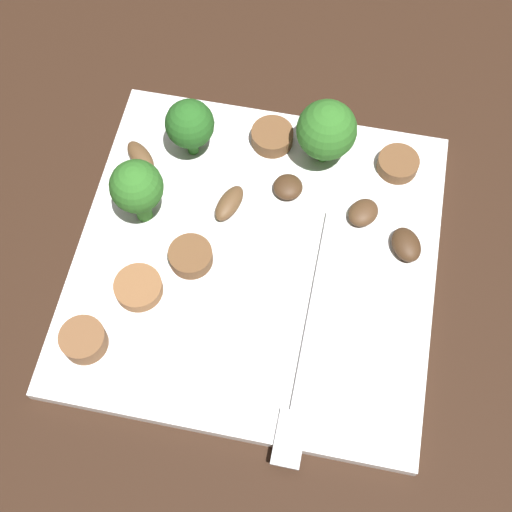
{
  "coord_description": "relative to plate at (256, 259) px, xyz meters",
  "views": [
    {
      "loc": [
        0.2,
        0.04,
        0.44
      ],
      "look_at": [
        0.0,
        0.0,
        0.01
      ],
      "focal_mm": 47.88,
      "sensor_mm": 36.0,
      "label": 1
    }
  ],
  "objects": [
    {
      "name": "broccoli_floret_1",
      "position": [
        -0.08,
        -0.06,
        0.04
      ],
      "size": [
        0.04,
        0.04,
        0.05
      ],
      "color": "#296420",
      "rests_on": "plate"
    },
    {
      "name": "mushroom_3",
      "position": [
        -0.06,
        0.01,
        0.01
      ],
      "size": [
        0.03,
        0.03,
        0.01
      ],
      "primitive_type": "ellipsoid",
      "rotation": [
        0.0,
        0.0,
        3.86
      ],
      "color": "#422B19",
      "rests_on": "plate"
    },
    {
      "name": "fork",
      "position": [
        0.06,
        0.05,
        0.01
      ],
      "size": [
        0.18,
        0.02,
        0.0
      ],
      "rotation": [
        0.0,
        0.0,
        -0.01
      ],
      "color": "silver",
      "rests_on": "plate"
    },
    {
      "name": "mushroom_4",
      "position": [
        -0.06,
        -0.1,
        0.01
      ],
      "size": [
        0.03,
        0.03,
        0.01
      ],
      "primitive_type": "ellipsoid",
      "rotation": [
        0.0,
        0.0,
        3.94
      ],
      "color": "brown",
      "rests_on": "plate"
    },
    {
      "name": "mushroom_0",
      "position": [
        -0.03,
        -0.03,
        0.01
      ],
      "size": [
        0.03,
        0.02,
        0.01
      ],
      "primitive_type": "ellipsoid",
      "rotation": [
        0.0,
        0.0,
        5.97
      ],
      "color": "brown",
      "rests_on": "plate"
    },
    {
      "name": "sausage_slice_3",
      "position": [
        0.04,
        -0.07,
        0.01
      ],
      "size": [
        0.05,
        0.05,
        0.01
      ],
      "primitive_type": "cylinder",
      "rotation": [
        0.0,
        0.0,
        2.54
      ],
      "color": "brown",
      "rests_on": "plate"
    },
    {
      "name": "plate",
      "position": [
        0.0,
        0.0,
        0.0
      ],
      "size": [
        0.25,
        0.25,
        0.01
      ],
      "primitive_type": "cube",
      "color": "white",
      "rests_on": "ground_plane"
    },
    {
      "name": "broccoli_floret_2",
      "position": [
        -0.02,
        -0.09,
        0.04
      ],
      "size": [
        0.04,
        0.04,
        0.06
      ],
      "color": "#347525",
      "rests_on": "plate"
    },
    {
      "name": "broccoli_floret_0",
      "position": [
        -0.09,
        0.03,
        0.04
      ],
      "size": [
        0.04,
        0.04,
        0.06
      ],
      "color": "#347525",
      "rests_on": "plate"
    },
    {
      "name": "sausage_slice_1",
      "position": [
        0.01,
        -0.04,
        0.01
      ],
      "size": [
        0.03,
        0.03,
        0.01
      ],
      "primitive_type": "cylinder",
      "rotation": [
        0.0,
        0.0,
        3.08
      ],
      "color": "brown",
      "rests_on": "plate"
    },
    {
      "name": "sausage_slice_2",
      "position": [
        -0.09,
        0.09,
        0.01
      ],
      "size": [
        0.04,
        0.04,
        0.01
      ],
      "primitive_type": "cylinder",
      "rotation": [
        0.0,
        0.0,
        0.99
      ],
      "color": "brown",
      "rests_on": "plate"
    },
    {
      "name": "mushroom_2",
      "position": [
        -0.03,
        0.1,
        0.01
      ],
      "size": [
        0.03,
        0.03,
        0.01
      ],
      "primitive_type": "ellipsoid",
      "rotation": [
        0.0,
        0.0,
        3.61
      ],
      "color": "#422B19",
      "rests_on": "plate"
    },
    {
      "name": "ground_plane",
      "position": [
        0.0,
        0.0,
        -0.01
      ],
      "size": [
        1.4,
        1.4,
        0.0
      ],
      "primitive_type": "plane",
      "color": "black"
    },
    {
      "name": "sausage_slice_0",
      "position": [
        -0.1,
        -0.01,
        0.01
      ],
      "size": [
        0.04,
        0.04,
        0.01
      ],
      "primitive_type": "cylinder",
      "rotation": [
        0.0,
        0.0,
        2.87
      ],
      "color": "brown",
      "rests_on": "plate"
    },
    {
      "name": "mushroom_1",
      "position": [
        -0.05,
        0.07,
        0.01
      ],
      "size": [
        0.03,
        0.03,
        0.01
      ],
      "primitive_type": "ellipsoid",
      "rotation": [
        0.0,
        0.0,
        5.73
      ],
      "color": "#4C331E",
      "rests_on": "plate"
    },
    {
      "name": "sausage_slice_4",
      "position": [
        0.08,
        -0.1,
        0.01
      ],
      "size": [
        0.04,
        0.04,
        0.02
      ],
      "primitive_type": "cylinder",
      "rotation": [
        0.0,
        0.0,
        2.83
      ],
      "color": "brown",
      "rests_on": "plate"
    }
  ]
}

